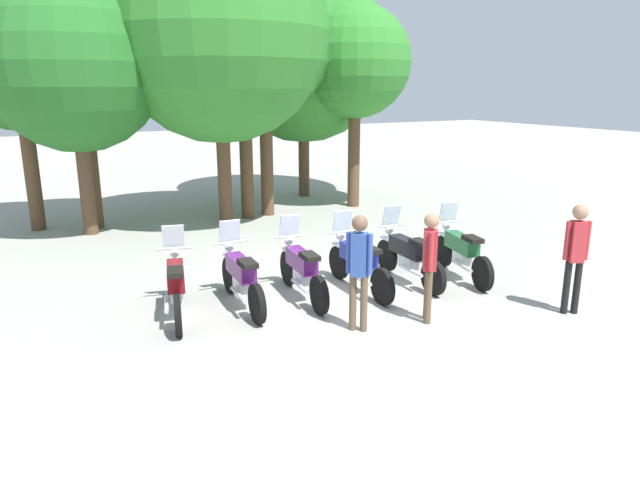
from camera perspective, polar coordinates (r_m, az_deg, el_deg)
ground_plane at (r=10.30m, az=1.33°, el=-5.48°), size 80.00×80.00×0.00m
motorcycle_0 at (r=9.55m, az=-14.01°, el=-4.31°), size 0.79×2.15×1.37m
motorcycle_1 at (r=9.75m, az=-7.79°, el=-3.60°), size 0.62×2.19×1.37m
motorcycle_2 at (r=10.05m, az=-1.84°, el=-2.88°), size 0.64×2.19×1.37m
motorcycle_3 at (r=10.43m, az=3.78°, el=-2.25°), size 0.62×2.19×1.37m
motorcycle_4 at (r=10.98m, az=8.64°, el=-1.50°), size 0.62×2.19×1.37m
motorcycle_5 at (r=11.45m, az=13.76°, el=-1.07°), size 0.79×2.15×1.37m
person_0 at (r=10.05m, az=23.93°, el=-0.89°), size 0.39×0.32×1.81m
person_1 at (r=9.03m, az=10.76°, el=-1.82°), size 0.32×0.37×1.75m
person_2 at (r=8.55m, az=3.87°, el=-2.33°), size 0.34×0.34×1.79m
tree_0 at (r=16.24m, az=-27.75°, el=15.90°), size 3.68×3.68×6.19m
tree_1 at (r=15.21m, az=-23.12°, el=15.71°), size 4.15×4.15×6.18m
tree_2 at (r=15.84m, az=-22.69°, el=17.20°), size 4.22×4.22×6.64m
tree_3 at (r=15.49m, az=-10.00°, el=19.64°), size 5.56×5.56×7.70m
tree_4 at (r=16.08m, az=-7.67°, el=19.09°), size 3.64×3.64×6.64m
tree_5 at (r=16.40m, az=-5.55°, el=18.59°), size 3.69×3.69×6.52m
tree_6 at (r=19.30m, az=-1.67°, el=17.78°), size 5.52×5.52×7.31m
tree_7 at (r=17.58m, az=3.49°, el=17.09°), size 3.27×3.27×5.92m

